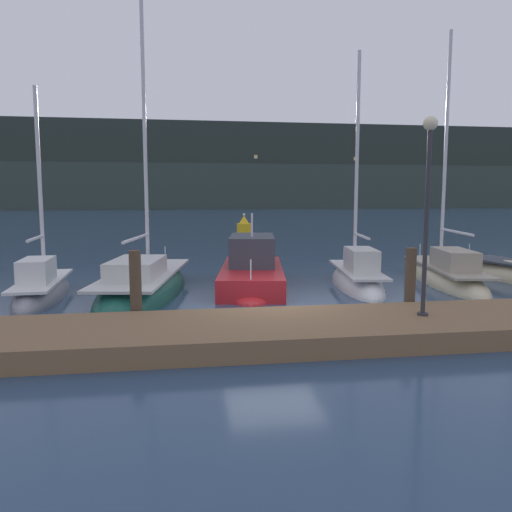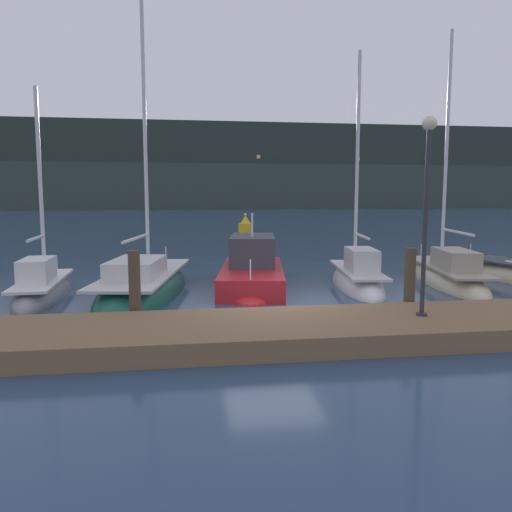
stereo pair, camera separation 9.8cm
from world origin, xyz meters
name	(u,v)px [view 2 (the right image)]	position (x,y,z in m)	size (l,w,h in m)	color
ground_plane	(273,316)	(0.00, 0.00, 0.00)	(400.00, 400.00, 0.00)	navy
dock	(292,331)	(0.00, -2.28, 0.23)	(28.61, 2.80, 0.45)	brown
mooring_pile_1	(135,289)	(-3.46, -0.63, 0.93)	(0.28, 0.28, 1.85)	#4C3D2D
mooring_pile_2	(410,283)	(3.46, -0.63, 0.90)	(0.28, 0.28, 1.80)	#4C3D2D
sailboat_berth_2	(43,293)	(-6.66, 3.41, 0.14)	(1.61, 5.13, 7.09)	gray
sailboat_berth_3	(144,290)	(-3.58, 3.53, 0.10)	(3.53, 7.99, 10.73)	#195647
motorboat_berth_4	(252,277)	(0.04, 4.32, 0.31)	(3.19, 6.57, 3.01)	red
sailboat_berth_5	(357,283)	(3.60, 3.64, 0.15)	(2.19, 5.59, 8.67)	white
sailboat_berth_6	(446,279)	(7.07, 3.97, 0.13)	(2.91, 7.10, 9.63)	beige
channel_buoy	(246,234)	(1.51, 18.01, 0.76)	(1.35, 1.35, 2.02)	gold
dock_lamppost	(427,185)	(3.00, -2.25, 3.36)	(0.32, 0.32, 4.40)	#2D2D33
hillside_backdrop	(199,170)	(1.64, 107.94, 9.00)	(240.00, 23.00, 19.53)	#28332D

